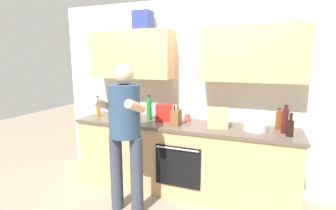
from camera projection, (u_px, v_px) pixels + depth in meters
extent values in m
plane|color=gray|center=(181.00, 189.00, 3.44)|extent=(12.00, 12.00, 0.00)
cube|color=silver|center=(190.00, 93.00, 3.54)|extent=(4.00, 0.06, 2.50)
cube|color=tan|center=(132.00, 55.00, 3.56)|extent=(1.20, 0.32, 0.65)
cube|color=tan|center=(252.00, 54.00, 2.99)|extent=(1.20, 0.32, 0.65)
cylinder|color=silver|center=(265.00, 20.00, 2.88)|extent=(0.28, 0.28, 0.10)
cube|color=navy|center=(143.00, 20.00, 3.42)|extent=(0.24, 0.20, 0.25)
cube|color=tan|center=(181.00, 158.00, 3.36)|extent=(2.80, 0.60, 0.86)
cube|color=brown|center=(182.00, 125.00, 3.28)|extent=(2.84, 0.64, 0.04)
cube|color=black|center=(178.00, 167.00, 3.05)|extent=(0.56, 0.02, 0.50)
cylinder|color=silver|center=(177.00, 149.00, 2.99)|extent=(0.52, 0.02, 0.02)
cylinder|color=#383D4C|center=(117.00, 172.00, 2.92)|extent=(0.14, 0.14, 0.88)
cylinder|color=#383D4C|center=(137.00, 176.00, 2.83)|extent=(0.14, 0.14, 0.88)
cylinder|color=navy|center=(125.00, 111.00, 2.75)|extent=(0.34, 0.34, 0.57)
sphere|color=#D8AD8C|center=(123.00, 74.00, 2.68)|extent=(0.22, 0.22, 0.22)
cylinder|color=#D8AD8C|center=(102.00, 104.00, 2.70)|extent=(0.09, 0.31, 0.19)
cylinder|color=#D8AD8C|center=(135.00, 106.00, 2.55)|extent=(0.09, 0.31, 0.19)
cylinder|color=brown|center=(279.00, 121.00, 2.99)|extent=(0.07, 0.07, 0.21)
cylinder|color=brown|center=(279.00, 110.00, 2.97)|extent=(0.03, 0.03, 0.03)
cylinder|color=black|center=(279.00, 109.00, 2.96)|extent=(0.03, 0.03, 0.01)
cylinder|color=silver|center=(123.00, 108.00, 3.72)|extent=(0.06, 0.06, 0.24)
cylinder|color=silver|center=(122.00, 98.00, 3.69)|extent=(0.03, 0.03, 0.05)
cylinder|color=black|center=(122.00, 95.00, 3.69)|extent=(0.03, 0.03, 0.01)
cylinder|color=black|center=(290.00, 129.00, 2.73)|extent=(0.07, 0.07, 0.17)
cylinder|color=black|center=(291.00, 118.00, 2.70)|extent=(0.03, 0.03, 0.07)
cylinder|color=black|center=(291.00, 114.00, 2.70)|extent=(0.04, 0.04, 0.02)
cylinder|color=olive|center=(114.00, 112.00, 3.55)|extent=(0.07, 0.07, 0.18)
cylinder|color=olive|center=(114.00, 103.00, 3.53)|extent=(0.03, 0.03, 0.07)
cylinder|color=black|center=(114.00, 100.00, 3.52)|extent=(0.04, 0.04, 0.02)
cylinder|color=#471419|center=(285.00, 121.00, 2.84)|extent=(0.07, 0.07, 0.27)
cylinder|color=#471419|center=(286.00, 108.00, 2.81)|extent=(0.03, 0.03, 0.03)
cylinder|color=black|center=(286.00, 106.00, 2.80)|extent=(0.04, 0.04, 0.02)
cylinder|color=#198C33|center=(149.00, 110.00, 3.47)|extent=(0.07, 0.07, 0.28)
cylinder|color=#198C33|center=(149.00, 98.00, 3.44)|extent=(0.03, 0.03, 0.04)
cylinder|color=black|center=(149.00, 96.00, 3.43)|extent=(0.04, 0.04, 0.02)
cylinder|color=orange|center=(98.00, 108.00, 3.68)|extent=(0.05, 0.05, 0.24)
cylinder|color=orange|center=(98.00, 99.00, 3.65)|extent=(0.03, 0.03, 0.04)
cylinder|color=black|center=(98.00, 97.00, 3.65)|extent=(0.03, 0.03, 0.01)
cylinder|color=#BF4C47|center=(187.00, 117.00, 3.42)|extent=(0.08, 0.08, 0.09)
cylinder|color=silver|center=(255.00, 127.00, 2.97)|extent=(0.27, 0.27, 0.08)
cube|color=brown|center=(176.00, 117.00, 3.18)|extent=(0.10, 0.14, 0.20)
cylinder|color=black|center=(174.00, 107.00, 3.14)|extent=(0.02, 0.02, 0.06)
cylinder|color=black|center=(178.00, 107.00, 3.17)|extent=(0.02, 0.02, 0.06)
cylinder|color=#9E6647|center=(126.00, 117.00, 3.47)|extent=(0.12, 0.12, 0.09)
sphere|color=#2D6B28|center=(126.00, 109.00, 3.45)|extent=(0.14, 0.14, 0.14)
cube|color=tan|center=(218.00, 118.00, 3.07)|extent=(0.26, 0.20, 0.24)
cube|color=red|center=(164.00, 113.00, 3.40)|extent=(0.25, 0.20, 0.22)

